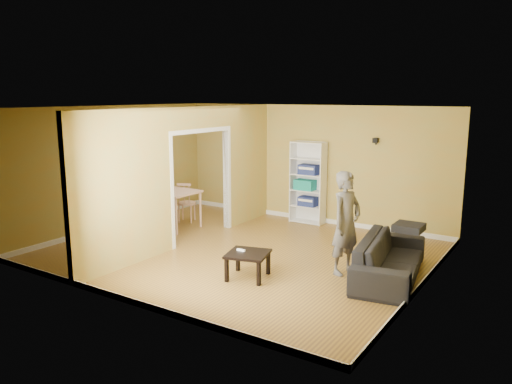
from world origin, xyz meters
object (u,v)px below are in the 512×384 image
Objects in this scene: bookshelf at (309,182)px; coffee_table at (248,257)px; chair_near at (147,211)px; person at (346,214)px; dining_table at (167,194)px; chair_far at (187,202)px; sofa at (390,252)px; chair_left at (141,201)px.

bookshelf is 3.76m from coffee_table.
person is at bearing -5.90° from chair_near.
person is 4.38m from dining_table.
chair_far is at bearing 89.92° from person.
chair_near reaches higher than coffee_table.
chair_left is (-5.74, 0.34, 0.08)m from sofa.
dining_table is 1.43× the size of chair_far.
chair_left is 1.00m from chair_far.
person is 5.12m from chair_left.
chair_near reaches higher than sofa.
chair_near is (-5.02, -0.21, 0.07)m from sofa.
sofa is at bearing -4.66° from dining_table.
coffee_table is 0.68× the size of chair_far.
chair_near is (-4.35, -0.03, -0.49)m from person.
person is 2.15× the size of chair_far.
dining_table is 0.77m from chair_left.
chair_far is (-3.12, 2.20, 0.10)m from coffee_table.
dining_table is 1.34× the size of chair_near.
chair_near is (-3.16, 1.00, 0.13)m from coffee_table.
chair_far reaches higher than coffee_table.
person is at bearing 141.56° from chair_far.
sofa is at bearing 33.07° from coffee_table.
bookshelf reaches higher than chair_far.
chair_far is at bearing -148.30° from bookshelf.
sofa is 1.20× the size of bookshelf.
coffee_table is 3.56m from dining_table.
dining_table is at bearing 97.38° from person.
dining_table is at bearing 76.18° from sofa.
sofa is 2.22m from coffee_table.
bookshelf is 2.00× the size of chair_far.
bookshelf is at bearing 38.36° from sofa.
coffee_table is (0.79, -3.63, -0.56)m from bookshelf.
bookshelf reaches higher than dining_table.
chair_left is 1.10× the size of chair_far.
person is at bearing -7.73° from dining_table.
sofa is 2.20× the size of chair_left.
chair_near is (0.72, -0.55, -0.01)m from chair_left.
chair_left is at bearing 17.02° from chair_far.
sofa is 3.54× the size of coffee_table.
dining_table is 0.67m from chair_near.
chair_far is at bearing 144.99° from chair_left.
bookshelf is at bearing -171.56° from chair_far.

